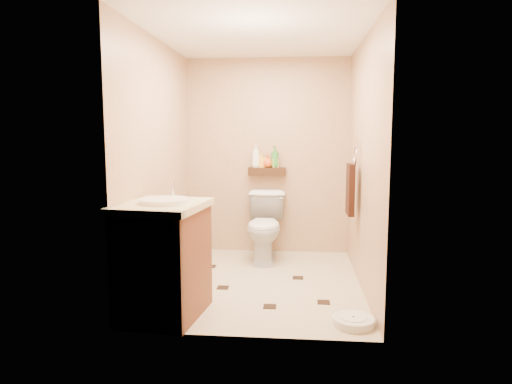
# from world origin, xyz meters

# --- Properties ---
(ground) EXTENTS (2.50, 2.50, 0.00)m
(ground) POSITION_xyz_m (0.00, 0.00, 0.00)
(ground) COLOR #C7B791
(ground) RESTS_ON ground
(wall_back) EXTENTS (2.00, 0.04, 2.40)m
(wall_back) POSITION_xyz_m (0.00, 1.25, 1.20)
(wall_back) COLOR tan
(wall_back) RESTS_ON ground
(wall_front) EXTENTS (2.00, 0.04, 2.40)m
(wall_front) POSITION_xyz_m (0.00, -1.25, 1.20)
(wall_front) COLOR tan
(wall_front) RESTS_ON ground
(wall_left) EXTENTS (0.04, 2.50, 2.40)m
(wall_left) POSITION_xyz_m (-1.00, 0.00, 1.20)
(wall_left) COLOR tan
(wall_left) RESTS_ON ground
(wall_right) EXTENTS (0.04, 2.50, 2.40)m
(wall_right) POSITION_xyz_m (1.00, 0.00, 1.20)
(wall_right) COLOR tan
(wall_right) RESTS_ON ground
(ceiling) EXTENTS (2.00, 2.50, 0.02)m
(ceiling) POSITION_xyz_m (0.00, 0.00, 2.40)
(ceiling) COLOR white
(ceiling) RESTS_ON wall_back
(wall_shelf) EXTENTS (0.46, 0.14, 0.10)m
(wall_shelf) POSITION_xyz_m (0.00, 1.17, 1.02)
(wall_shelf) COLOR #3B2310
(wall_shelf) RESTS_ON wall_back
(floor_accents) EXTENTS (1.31, 1.38, 0.01)m
(floor_accents) POSITION_xyz_m (0.03, -0.01, 0.00)
(floor_accents) COLOR black
(floor_accents) RESTS_ON ground
(toilet) EXTENTS (0.45, 0.78, 0.79)m
(toilet) POSITION_xyz_m (0.00, 0.83, 0.40)
(toilet) COLOR white
(toilet) RESTS_ON ground
(vanity) EXTENTS (0.72, 0.84, 1.08)m
(vanity) POSITION_xyz_m (-0.70, -0.90, 0.48)
(vanity) COLOR brown
(vanity) RESTS_ON ground
(bathroom_scale) EXTENTS (0.43, 0.43, 0.07)m
(bathroom_scale) POSITION_xyz_m (0.82, -0.97, 0.03)
(bathroom_scale) COLOR silver
(bathroom_scale) RESTS_ON ground
(toilet_brush) EXTENTS (0.12, 0.12, 0.51)m
(toilet_brush) POSITION_xyz_m (-0.82, 1.07, 0.18)
(toilet_brush) COLOR #1A6960
(toilet_brush) RESTS_ON ground
(towel_ring) EXTENTS (0.12, 0.30, 0.76)m
(towel_ring) POSITION_xyz_m (0.91, 0.25, 0.95)
(towel_ring) COLOR silver
(towel_ring) RESTS_ON wall_right
(toilet_paper) EXTENTS (0.12, 0.11, 0.12)m
(toilet_paper) POSITION_xyz_m (-0.94, 0.65, 0.60)
(toilet_paper) COLOR silver
(toilet_paper) RESTS_ON wall_left
(bottle_a) EXTENTS (0.15, 0.15, 0.28)m
(bottle_a) POSITION_xyz_m (-0.14, 1.17, 1.21)
(bottle_a) COLOR white
(bottle_a) RESTS_ON wall_shelf
(bottle_b) EXTENTS (0.11, 0.11, 0.18)m
(bottle_b) POSITION_xyz_m (-0.07, 1.17, 1.16)
(bottle_b) COLOR yellow
(bottle_b) RESTS_ON wall_shelf
(bottle_c) EXTENTS (0.15, 0.15, 0.16)m
(bottle_c) POSITION_xyz_m (0.01, 1.17, 1.15)
(bottle_c) COLOR #D95419
(bottle_c) RESTS_ON wall_shelf
(bottle_d) EXTENTS (0.14, 0.14, 0.26)m
(bottle_d) POSITION_xyz_m (0.10, 1.17, 1.20)
(bottle_d) COLOR #2D842C
(bottle_d) RESTS_ON wall_shelf
(bottle_e) EXTENTS (0.09, 0.09, 0.16)m
(bottle_e) POSITION_xyz_m (0.10, 1.17, 1.15)
(bottle_e) COLOR #F3AB51
(bottle_e) RESTS_ON wall_shelf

